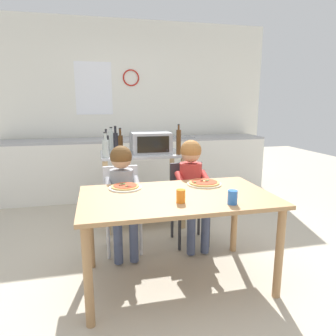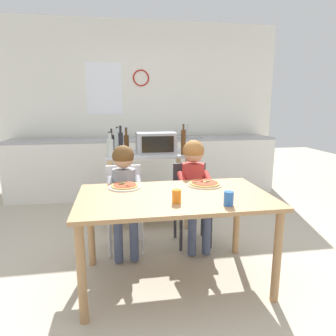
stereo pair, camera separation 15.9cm
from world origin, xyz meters
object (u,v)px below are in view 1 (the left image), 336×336
bottle_brown_beer (111,141)px  bottle_tall_green_wine (106,145)px  child_in_red_shirt (192,179)px  child_in_grey_shirt (122,186)px  drinking_cup_blue (233,197)px  kitchen_island_cart (142,177)px  pizza_plate_white (125,187)px  bottle_slim_sauce (106,148)px  toaster_oven (150,142)px  drinking_cup_orange (181,196)px  bottle_dark_olive_oil (116,143)px  bottle_clear_vinegar (120,143)px  dining_table (177,206)px  bottle_squat_spirits (179,142)px  dining_chair_left (122,202)px  pizza_plate_cream (204,183)px  dining_chair_right (188,197)px

bottle_brown_beer → bottle_tall_green_wine: bearing=-106.3°
bottle_brown_beer → child_in_red_shirt: 1.18m
child_in_grey_shirt → drinking_cup_blue: (0.69, -0.87, 0.11)m
kitchen_island_cart → pizza_plate_white: kitchen_island_cart is taller
bottle_slim_sauce → child_in_red_shirt: size_ratio=0.26×
toaster_oven → drinking_cup_orange: size_ratio=4.69×
bottle_tall_green_wine → bottle_dark_olive_oil: (0.10, -0.04, 0.02)m
bottle_clear_vinegar → dining_table: bearing=-77.8°
toaster_oven → bottle_clear_vinegar: size_ratio=1.58×
bottle_clear_vinegar → bottle_squat_spirits: 0.71m
bottle_tall_green_wine → bottle_squat_spirits: size_ratio=0.85×
bottle_slim_sauce → drinking_cup_blue: 1.61m
bottle_squat_spirits → drinking_cup_blue: bottle_squat_spirits is taller
bottle_tall_green_wine → dining_chair_left: (0.11, -0.56, -0.49)m
kitchen_island_cart → drinking_cup_orange: size_ratio=9.82×
kitchen_island_cart → dining_table: 1.30m
pizza_plate_cream → drinking_cup_blue: size_ratio=3.00×
bottle_tall_green_wine → drinking_cup_blue: bottle_tall_green_wine is taller
bottle_slim_sauce → kitchen_island_cart: bearing=28.6°
child_in_grey_shirt → pizza_plate_cream: child_in_grey_shirt is taller
toaster_oven → bottle_clear_vinegar: 0.37m
child_in_grey_shirt → drinking_cup_blue: bearing=-51.4°
bottle_brown_beer → dining_chair_right: bottle_brown_beer is taller
dining_table → bottle_squat_spirits: bearing=74.3°
bottle_brown_beer → bottle_dark_olive_oil: 0.27m
child_in_grey_shirt → pizza_plate_cream: size_ratio=3.44×
dining_chair_right → pizza_plate_white: bearing=-148.0°
child_in_grey_shirt → drinking_cup_orange: size_ratio=10.73×
bottle_clear_vinegar → child_in_red_shirt: size_ratio=0.27×
dining_chair_left → pizza_plate_white: dining_chair_left is taller
bottle_squat_spirits → bottle_clear_vinegar: bearing=150.5°
dining_table → drinking_cup_blue: drinking_cup_blue is taller
bottle_clear_vinegar → bottle_tall_green_wine: (-0.17, -0.20, 0.01)m
kitchen_island_cart → pizza_plate_cream: (0.39, -1.06, 0.17)m
toaster_oven → child_in_red_shirt: bearing=-68.1°
kitchen_island_cart → drinking_cup_blue: (0.40, -1.60, 0.21)m
dining_chair_right → bottle_squat_spirits: bearing=90.3°
bottle_brown_beer → child_in_grey_shirt: size_ratio=0.29×
bottle_brown_beer → drinking_cup_blue: (0.74, -1.77, -0.20)m
bottle_squat_spirits → child_in_red_shirt: size_ratio=0.32×
bottle_slim_sauce → dining_table: bearing=-65.2°
bottle_squat_spirits → kitchen_island_cart: bearing=152.1°
child_in_red_shirt → bottle_tall_green_wine: bearing=140.1°
bottle_slim_sauce → bottle_tall_green_wine: bearing=85.4°
bottle_brown_beer → child_in_grey_shirt: (0.04, -0.90, -0.31)m
kitchen_island_cart → dining_chair_right: (0.39, -0.60, -0.09)m
toaster_oven → dining_table: 1.34m
bottle_tall_green_wine → dining_table: 1.38m
bottle_clear_vinegar → bottle_dark_olive_oil: 0.25m
dining_chair_left → dining_chair_right: same height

